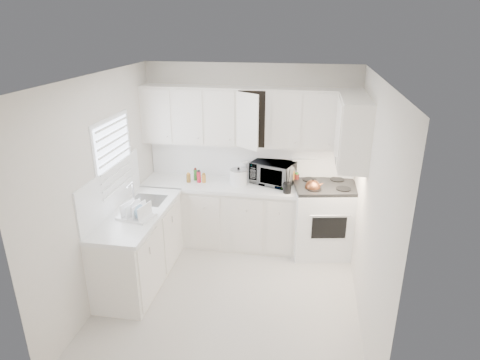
% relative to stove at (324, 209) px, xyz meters
% --- Properties ---
extents(floor, '(3.20, 3.20, 0.00)m').
position_rel_stove_xyz_m(floor, '(-1.10, -1.29, -0.66)').
color(floor, beige).
rests_on(floor, ground).
extents(ceiling, '(3.20, 3.20, 0.00)m').
position_rel_stove_xyz_m(ceiling, '(-1.10, -1.29, 1.94)').
color(ceiling, white).
rests_on(ceiling, ground).
extents(wall_back, '(3.00, 0.00, 3.00)m').
position_rel_stove_xyz_m(wall_back, '(-1.10, 0.31, 0.64)').
color(wall_back, silver).
rests_on(wall_back, ground).
extents(wall_front, '(3.00, 0.00, 3.00)m').
position_rel_stove_xyz_m(wall_front, '(-1.10, -2.89, 0.64)').
color(wall_front, silver).
rests_on(wall_front, ground).
extents(wall_left, '(0.00, 3.20, 3.20)m').
position_rel_stove_xyz_m(wall_left, '(-2.60, -1.29, 0.64)').
color(wall_left, silver).
rests_on(wall_left, ground).
extents(wall_right, '(0.00, 3.20, 3.20)m').
position_rel_stove_xyz_m(wall_right, '(0.40, -1.29, 0.64)').
color(wall_right, silver).
rests_on(wall_right, ground).
extents(window_blinds, '(0.06, 0.96, 1.06)m').
position_rel_stove_xyz_m(window_blinds, '(-2.58, -0.94, 0.89)').
color(window_blinds, white).
rests_on(window_blinds, wall_left).
extents(lower_cabinets_back, '(2.22, 0.60, 0.90)m').
position_rel_stove_xyz_m(lower_cabinets_back, '(-1.49, 0.01, -0.21)').
color(lower_cabinets_back, silver).
rests_on(lower_cabinets_back, floor).
extents(lower_cabinets_left, '(0.60, 1.60, 0.90)m').
position_rel_stove_xyz_m(lower_cabinets_left, '(-2.30, -1.09, -0.21)').
color(lower_cabinets_left, silver).
rests_on(lower_cabinets_left, floor).
extents(countertop_back, '(2.24, 0.64, 0.05)m').
position_rel_stove_xyz_m(countertop_back, '(-1.49, 0.00, 0.27)').
color(countertop_back, white).
rests_on(countertop_back, lower_cabinets_back).
extents(countertop_left, '(0.64, 1.62, 0.05)m').
position_rel_stove_xyz_m(countertop_left, '(-2.29, -1.09, 0.27)').
color(countertop_left, white).
rests_on(countertop_left, lower_cabinets_left).
extents(backsplash_back, '(2.98, 0.02, 0.55)m').
position_rel_stove_xyz_m(backsplash_back, '(-1.10, 0.30, 0.57)').
color(backsplash_back, white).
rests_on(backsplash_back, wall_back).
extents(backsplash_left, '(0.02, 1.60, 0.55)m').
position_rel_stove_xyz_m(backsplash_left, '(-2.59, -1.09, 0.57)').
color(backsplash_left, white).
rests_on(backsplash_left, wall_left).
extents(upper_cabinets_back, '(3.00, 0.33, 0.80)m').
position_rel_stove_xyz_m(upper_cabinets_back, '(-1.10, 0.15, 0.84)').
color(upper_cabinets_back, silver).
rests_on(upper_cabinets_back, wall_back).
extents(upper_cabinets_right, '(0.33, 0.90, 0.80)m').
position_rel_stove_xyz_m(upper_cabinets_right, '(0.24, -0.47, 0.84)').
color(upper_cabinets_right, silver).
rests_on(upper_cabinets_right, wall_right).
extents(sink, '(0.42, 0.38, 0.30)m').
position_rel_stove_xyz_m(sink, '(-2.29, -0.74, 0.41)').
color(sink, gray).
rests_on(sink, countertop_left).
extents(stove, '(0.97, 0.85, 1.32)m').
position_rel_stove_xyz_m(stove, '(0.00, 0.00, 0.00)').
color(stove, white).
rests_on(stove, floor).
extents(tea_kettle, '(0.27, 0.24, 0.23)m').
position_rel_stove_xyz_m(tea_kettle, '(-0.18, -0.16, 0.40)').
color(tea_kettle, brown).
rests_on(tea_kettle, stove).
extents(frying_pan, '(0.32, 0.46, 0.04)m').
position_rel_stove_xyz_m(frying_pan, '(0.18, 0.16, 0.31)').
color(frying_pan, black).
rests_on(frying_pan, stove).
extents(microwave, '(0.65, 0.49, 0.39)m').
position_rel_stove_xyz_m(microwave, '(-0.75, 0.14, 0.49)').
color(microwave, gray).
rests_on(microwave, countertop_back).
extents(rice_cooker, '(0.27, 0.27, 0.25)m').
position_rel_stove_xyz_m(rice_cooker, '(-1.22, 0.03, 0.42)').
color(rice_cooker, white).
rests_on(rice_cooker, countertop_back).
extents(paper_towel, '(0.12, 0.12, 0.27)m').
position_rel_stove_xyz_m(paper_towel, '(-1.17, 0.23, 0.43)').
color(paper_towel, white).
rests_on(paper_towel, countertop_back).
extents(utensil_crock, '(0.13, 0.13, 0.35)m').
position_rel_stove_xyz_m(utensil_crock, '(-0.52, -0.19, 0.47)').
color(utensil_crock, black).
rests_on(utensil_crock, countertop_back).
extents(dish_rack, '(0.45, 0.37, 0.22)m').
position_rel_stove_xyz_m(dish_rack, '(-2.23, -1.25, 0.40)').
color(dish_rack, white).
rests_on(dish_rack, countertop_left).
extents(spice_left_0, '(0.06, 0.06, 0.13)m').
position_rel_stove_xyz_m(spice_left_0, '(-1.95, 0.13, 0.36)').
color(spice_left_0, brown).
rests_on(spice_left_0, countertop_back).
extents(spice_left_1, '(0.06, 0.06, 0.13)m').
position_rel_stove_xyz_m(spice_left_1, '(-1.87, 0.04, 0.36)').
color(spice_left_1, '#2F812B').
rests_on(spice_left_1, countertop_back).
extents(spice_left_2, '(0.06, 0.06, 0.13)m').
position_rel_stove_xyz_m(spice_left_2, '(-1.80, 0.13, 0.36)').
color(spice_left_2, red).
rests_on(spice_left_2, countertop_back).
extents(spice_left_3, '(0.06, 0.06, 0.13)m').
position_rel_stove_xyz_m(spice_left_3, '(-1.72, 0.04, 0.36)').
color(spice_left_3, orange).
rests_on(spice_left_3, countertop_back).
extents(sauce_right_0, '(0.06, 0.06, 0.19)m').
position_rel_stove_xyz_m(sauce_right_0, '(-0.52, 0.17, 0.39)').
color(sauce_right_0, red).
rests_on(sauce_right_0, countertop_back).
extents(sauce_right_1, '(0.06, 0.06, 0.19)m').
position_rel_stove_xyz_m(sauce_right_1, '(-0.46, 0.11, 0.39)').
color(sauce_right_1, orange).
rests_on(sauce_right_1, countertop_back).
extents(sauce_right_2, '(0.06, 0.06, 0.19)m').
position_rel_stove_xyz_m(sauce_right_2, '(-0.41, 0.17, 0.39)').
color(sauce_right_2, maroon).
rests_on(sauce_right_2, countertop_back).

